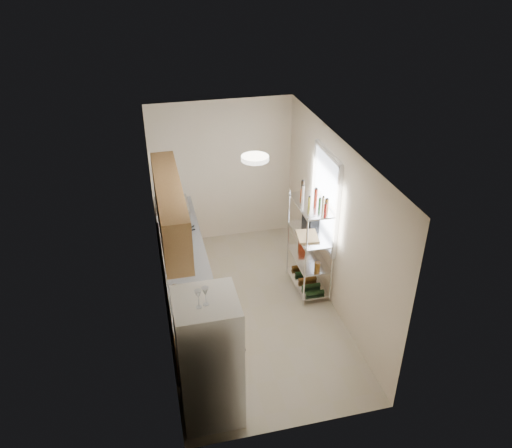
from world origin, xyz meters
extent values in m
cube|color=#B0A58F|center=(0.00, 0.00, -0.01)|extent=(2.50, 4.40, 0.01)
cube|color=white|center=(0.00, 0.00, 2.60)|extent=(2.50, 4.40, 0.01)
cube|color=beige|center=(0.00, 2.21, 1.30)|extent=(2.50, 0.01, 2.60)
cube|color=beige|center=(0.00, -2.21, 1.30)|extent=(2.50, 0.01, 2.60)
cube|color=beige|center=(-1.25, 0.00, 1.30)|extent=(0.01, 4.40, 2.60)
cube|color=beige|center=(1.25, 0.00, 1.30)|extent=(0.01, 4.40, 2.60)
cube|color=#A27845|center=(-0.92, 0.44, 0.43)|extent=(0.60, 3.48, 0.86)
cube|color=gray|center=(-0.90, 0.44, 0.88)|extent=(0.63, 3.51, 0.04)
cube|color=#B7BABC|center=(-0.94, -0.70, 0.88)|extent=(0.52, 0.44, 0.04)
cube|color=#B7BABC|center=(-0.64, 1.80, 0.46)|extent=(0.01, 0.55, 0.72)
cube|color=#A27845|center=(-1.05, 0.10, 1.81)|extent=(0.33, 2.20, 0.72)
cube|color=#B7BABC|center=(-1.00, 0.90, 1.39)|extent=(0.50, 0.60, 0.12)
cube|color=white|center=(1.23, 0.35, 1.55)|extent=(0.06, 1.00, 1.46)
cube|color=silver|center=(1.00, 0.30, 0.10)|extent=(0.45, 0.90, 0.02)
cube|color=silver|center=(1.00, 0.30, 0.55)|extent=(0.45, 0.90, 0.02)
cube|color=silver|center=(1.00, 0.30, 1.00)|extent=(0.45, 0.90, 0.02)
cube|color=silver|center=(1.00, 0.30, 1.50)|extent=(0.45, 0.90, 0.02)
cylinder|color=silver|center=(0.79, -0.14, 0.78)|extent=(0.02, 0.02, 1.55)
cylinder|color=silver|center=(0.79, 0.74, 0.78)|extent=(0.02, 0.02, 1.55)
cylinder|color=silver|center=(1.22, -0.14, 0.78)|extent=(0.02, 0.02, 1.55)
cylinder|color=silver|center=(1.22, 0.74, 0.78)|extent=(0.02, 0.02, 1.55)
cylinder|color=white|center=(0.00, -0.30, 2.57)|extent=(0.34, 0.34, 0.05)
cube|color=white|center=(-0.87, -1.73, 0.83)|extent=(0.68, 0.68, 1.66)
cylinder|color=silver|center=(-0.94, 0.60, 1.00)|extent=(0.25, 0.25, 0.20)
cylinder|color=black|center=(-0.95, 0.91, 0.92)|extent=(0.30, 0.30, 0.04)
cylinder|color=black|center=(-0.87, 0.92, 0.92)|extent=(0.29, 0.29, 0.04)
cube|color=tan|center=(0.93, 0.21, 1.02)|extent=(0.35, 0.43, 0.03)
cube|color=black|center=(1.11, 0.60, 1.16)|extent=(0.23, 0.29, 0.30)
cube|color=#9C2E13|center=(0.98, 0.57, 0.64)|extent=(0.14, 0.17, 0.17)
camera|label=1|loc=(-1.31, -5.80, 4.90)|focal=35.00mm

